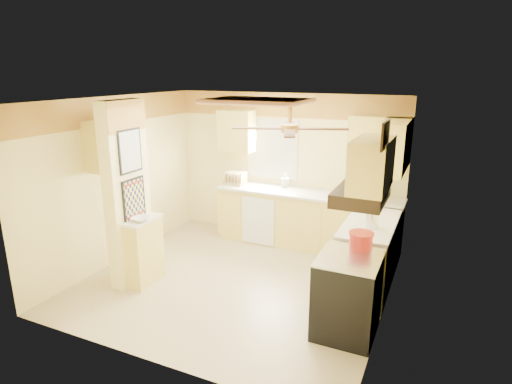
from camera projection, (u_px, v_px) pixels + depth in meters
The scene contains 34 objects.
floor at pixel (237, 281), 6.02m from camera, with size 4.00×4.00×0.00m, color tan.
ceiling at pixel (234, 100), 5.33m from camera, with size 4.00×4.00×0.00m, color white.
wall_back at pixel (286, 167), 7.33m from camera, with size 4.00×4.00×0.00m, color #FFEF9B.
wall_front at pixel (143, 248), 4.01m from camera, with size 4.00×4.00×0.00m, color #FFEF9B.
wall_left at pixel (118, 180), 6.47m from camera, with size 3.80×3.80×0.00m, color #FFEF9B.
wall_right at pixel (391, 216), 4.87m from camera, with size 3.80×3.80×0.00m, color #FFEF9B.
wallpaper_border at pixel (287, 105), 7.03m from camera, with size 4.00×0.02×0.40m, color #FFC54B.
partition_column at pixel (127, 195), 5.73m from camera, with size 0.20×0.70×2.50m, color #FFEF9B.
partition_ledge at pixel (145, 252), 5.86m from camera, with size 0.25×0.55×0.90m, color #DAC460.
ledge_top at pixel (142, 220), 5.73m from camera, with size 0.28×0.58×0.04m, color silver.
lower_cabinets_back at pixel (307, 221), 7.09m from camera, with size 3.00×0.60×0.90m, color #DAC460.
lower_cabinets_right at pixel (369, 256), 5.74m from camera, with size 0.60×1.40×0.90m, color #DAC460.
countertop_back at pixel (308, 194), 6.95m from camera, with size 3.04×0.64×0.04m, color silver.
countertop_right at pixel (371, 223), 5.61m from camera, with size 0.64×1.44×0.04m, color silver.
dishwasher_panel at pixel (258, 221), 7.12m from camera, with size 0.58×0.02×0.80m, color white.
window at pixel (272, 149), 7.34m from camera, with size 0.92×0.02×1.02m.
upper_cab_back_left at pixel (237, 131), 7.35m from camera, with size 0.60×0.35×0.70m, color #DAC460.
upper_cab_back_right at pixel (379, 140), 6.40m from camera, with size 0.90×0.35×0.70m, color #DAC460.
upper_cab_right at pixel (394, 146), 5.87m from camera, with size 0.35×1.00×0.70m, color #DAC460.
upper_cab_left_wall at pixel (111, 144), 6.02m from camera, with size 0.35×0.75×0.70m, color #DAC460.
upper_cab_over_stove at pixel (372, 164), 4.27m from camera, with size 0.35×0.76×0.52m, color #DAC460.
stove at pixel (348, 294), 4.74m from camera, with size 0.68×0.77×0.92m.
range_hood at pixel (361, 195), 4.40m from camera, with size 0.50×0.76×0.14m, color black.
poster_menu at pixel (130, 151), 5.52m from camera, with size 0.02×0.42×0.57m.
poster_nashville at pixel (134, 199), 5.70m from camera, with size 0.02×0.42×0.57m.
ceiling_light_panel at pixel (258, 101), 5.74m from camera, with size 1.35×0.95×0.06m.
ceiling_fan at pixel (290, 128), 4.38m from camera, with size 1.15×1.15×0.26m.
vent_grate at pixel (385, 135), 3.81m from camera, with size 0.02×0.40×0.25m, color black.
microwave at pixel (361, 190), 6.60m from camera, with size 0.50×0.34×0.27m, color white.
bowl at pixel (140, 219), 5.63m from camera, with size 0.23×0.23×0.06m, color white.
dutch_oven at pixel (361, 240), 4.82m from camera, with size 0.28×0.28×0.19m.
kettle at pixel (372, 219), 5.36m from camera, with size 0.16×0.16×0.24m.
dish_rack at pixel (236, 180), 7.46m from camera, with size 0.39×0.31×0.21m.
utensil_crock at pixel (285, 183), 7.24m from camera, with size 0.12×0.12×0.25m.
Camera 1 is at (2.50, -4.84, 2.86)m, focal length 30.00 mm.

